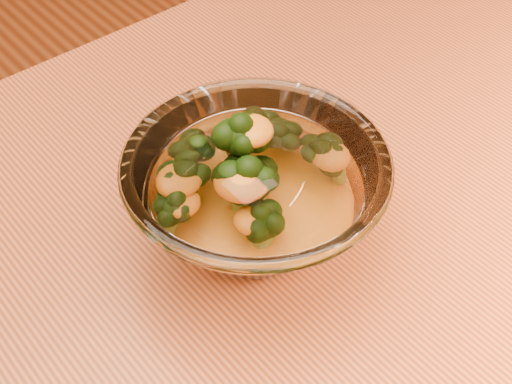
% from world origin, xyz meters
% --- Properties ---
extents(table, '(1.20, 0.80, 0.75)m').
position_xyz_m(table, '(0.00, 0.00, 0.65)').
color(table, '#C4673B').
rests_on(table, ground).
extents(glass_bowl, '(0.21, 0.21, 0.09)m').
position_xyz_m(glass_bowl, '(-0.07, 0.06, 0.80)').
color(glass_bowl, white).
rests_on(glass_bowl, table).
extents(cheese_sauce, '(0.11, 0.11, 0.03)m').
position_xyz_m(cheese_sauce, '(-0.07, 0.06, 0.78)').
color(cheese_sauce, orange).
rests_on(cheese_sauce, glass_bowl).
extents(broccoli_heap, '(0.16, 0.12, 0.08)m').
position_xyz_m(broccoli_heap, '(-0.07, 0.08, 0.81)').
color(broccoli_heap, black).
rests_on(broccoli_heap, cheese_sauce).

